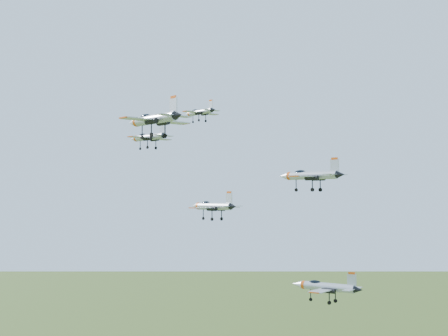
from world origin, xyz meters
The scene contains 6 objects.
jet_lead centered at (-15.88, 16.41, 136.87)m, with size 10.40×8.77×2.80m.
jet_left_high centered at (-13.91, -1.44, 129.96)m, with size 11.20×9.34×2.99m.
jet_right_high centered at (4.03, -19.17, 130.24)m, with size 13.62×11.47×3.66m.
jet_left_low centered at (14.70, 9.48, 122.43)m, with size 13.79×11.44×3.68m.
jet_right_low centered at (8.95, -11.02, 117.21)m, with size 10.55×8.90×2.84m.
jet_trail centered at (23.35, -1.62, 105.03)m, with size 11.72×9.63×3.14m.
Camera 1 is at (67.83, -87.11, 118.51)m, focal length 50.00 mm.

